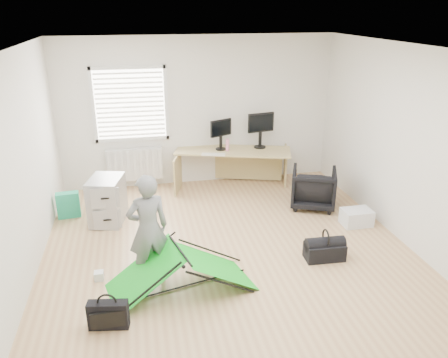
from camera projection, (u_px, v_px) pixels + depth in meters
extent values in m
plane|color=tan|center=(230.00, 254.00, 5.95)|extent=(5.50, 5.50, 0.00)
cube|color=silver|center=(198.00, 112.00, 7.95)|extent=(5.00, 0.02, 2.70)
cube|color=silver|center=(130.00, 104.00, 7.62)|extent=(1.20, 0.06, 1.20)
cube|color=silver|center=(135.00, 164.00, 7.99)|extent=(1.00, 0.12, 0.60)
cube|color=tan|center=(233.00, 168.00, 8.08)|extent=(2.18, 1.24, 0.71)
cube|color=#A2A3A7|center=(107.00, 200.00, 6.73)|extent=(0.60, 0.71, 0.72)
cube|color=black|center=(221.00, 139.00, 7.90)|extent=(0.43, 0.26, 0.41)
cube|color=black|center=(260.00, 135.00, 8.00)|extent=(0.51, 0.20, 0.48)
cube|color=beige|center=(213.00, 154.00, 7.67)|extent=(0.44, 0.25, 0.02)
cylinder|color=pink|center=(227.00, 145.00, 7.86)|extent=(0.08, 0.08, 0.22)
imported|color=black|center=(313.00, 188.00, 7.27)|extent=(0.93, 0.94, 0.66)
imported|color=slate|center=(148.00, 229.00, 5.19)|extent=(0.56, 0.43, 1.37)
cube|color=silver|center=(357.00, 217.00, 6.71)|extent=(0.45, 0.32, 0.25)
cube|color=#209F72|center=(68.00, 205.00, 6.93)|extent=(0.36, 0.18, 0.42)
cube|color=black|center=(108.00, 315.00, 4.55)|extent=(0.43, 0.19, 0.31)
cube|color=silver|center=(99.00, 276.00, 5.38)|extent=(0.11, 0.11, 0.11)
cube|color=black|center=(324.00, 251.00, 5.80)|extent=(0.53, 0.29, 0.23)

